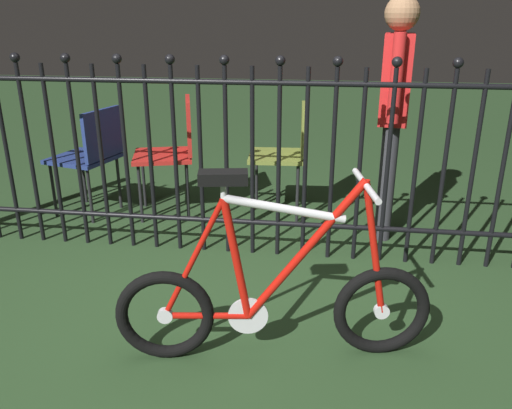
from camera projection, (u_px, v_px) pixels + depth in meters
The scene contains 7 objects.
ground_plane at pixel (221, 320), 2.64m from camera, with size 20.00×20.00×0.00m, color #243E20.
iron_fence at pixel (235, 154), 3.17m from camera, with size 4.21×0.07×1.31m.
bicycle at pixel (274, 299), 2.28m from camera, with size 1.40×0.41×0.88m.
chair_olive at pixel (287, 148), 3.86m from camera, with size 0.44×0.43×0.85m.
chair_navy at pixel (91, 151), 3.86m from camera, with size 0.53×0.53×0.82m.
chair_red at pixel (174, 146), 3.87m from camera, with size 0.53×0.53×0.89m.
person_visitor at pixel (394, 101), 3.34m from camera, with size 0.22×0.47×1.58m.
Camera 1 is at (0.48, -2.22, 1.48)m, focal length 36.14 mm.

